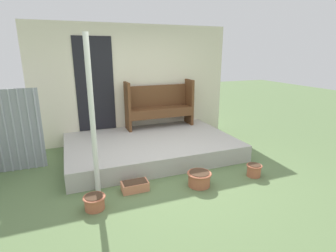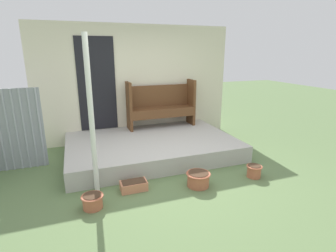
{
  "view_description": "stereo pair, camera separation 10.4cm",
  "coord_description": "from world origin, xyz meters",
  "px_view_note": "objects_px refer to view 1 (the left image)",
  "views": [
    {
      "loc": [
        -1.54,
        -3.71,
        2.02
      ],
      "look_at": [
        0.04,
        0.37,
        0.77
      ],
      "focal_mm": 28.0,
      "sensor_mm": 36.0,
      "label": 1
    },
    {
      "loc": [
        -1.45,
        -3.75,
        2.02
      ],
      "look_at": [
        0.04,
        0.37,
        0.77
      ],
      "focal_mm": 28.0,
      "sensor_mm": 36.0,
      "label": 2
    }
  ],
  "objects_px": {
    "support_post": "(92,118)",
    "flower_pot_middle": "(199,178)",
    "flower_pot_right": "(254,170)",
    "planter_box_rect": "(135,186)",
    "bench": "(159,103)",
    "flower_pot_left": "(94,202)"
  },
  "relations": [
    {
      "from": "flower_pot_left",
      "to": "support_post",
      "type": "bearing_deg",
      "value": 77.83
    },
    {
      "from": "support_post",
      "to": "flower_pot_right",
      "type": "bearing_deg",
      "value": -9.64
    },
    {
      "from": "flower_pot_left",
      "to": "planter_box_rect",
      "type": "bearing_deg",
      "value": 24.15
    },
    {
      "from": "bench",
      "to": "flower_pot_right",
      "type": "height_order",
      "value": "bench"
    },
    {
      "from": "bench",
      "to": "support_post",
      "type": "bearing_deg",
      "value": -130.7
    },
    {
      "from": "flower_pot_middle",
      "to": "planter_box_rect",
      "type": "distance_m",
      "value": 0.99
    },
    {
      "from": "flower_pot_right",
      "to": "planter_box_rect",
      "type": "distance_m",
      "value": 1.99
    },
    {
      "from": "flower_pot_left",
      "to": "flower_pot_middle",
      "type": "distance_m",
      "value": 1.59
    },
    {
      "from": "support_post",
      "to": "flower_pot_left",
      "type": "distance_m",
      "value": 1.12
    },
    {
      "from": "support_post",
      "to": "flower_pot_left",
      "type": "xyz_separation_m",
      "value": [
        -0.1,
        -0.44,
        -1.02
      ]
    },
    {
      "from": "flower_pot_left",
      "to": "flower_pot_middle",
      "type": "bearing_deg",
      "value": 2.21
    },
    {
      "from": "flower_pot_middle",
      "to": "bench",
      "type": "bearing_deg",
      "value": 85.57
    },
    {
      "from": "flower_pot_left",
      "to": "flower_pot_right",
      "type": "height_order",
      "value": "flower_pot_right"
    },
    {
      "from": "support_post",
      "to": "flower_pot_middle",
      "type": "distance_m",
      "value": 1.84
    },
    {
      "from": "bench",
      "to": "flower_pot_middle",
      "type": "xyz_separation_m",
      "value": [
        -0.18,
        -2.37,
        -0.74
      ]
    },
    {
      "from": "bench",
      "to": "flower_pot_middle",
      "type": "distance_m",
      "value": 2.49
    },
    {
      "from": "planter_box_rect",
      "to": "bench",
      "type": "bearing_deg",
      "value": 61.82
    },
    {
      "from": "support_post",
      "to": "bench",
      "type": "xyz_separation_m",
      "value": [
        1.68,
        1.99,
        -0.27
      ]
    },
    {
      "from": "support_post",
      "to": "flower_pot_middle",
      "type": "bearing_deg",
      "value": -14.31
    },
    {
      "from": "support_post",
      "to": "planter_box_rect",
      "type": "relative_size",
      "value": 5.7
    },
    {
      "from": "support_post",
      "to": "flower_pot_middle",
      "type": "relative_size",
      "value": 5.92
    },
    {
      "from": "bench",
      "to": "flower_pot_right",
      "type": "bearing_deg",
      "value": -71.68
    }
  ]
}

